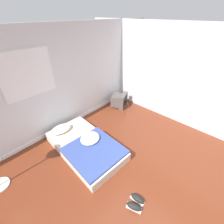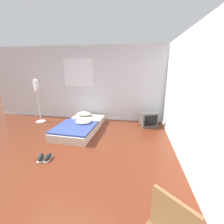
% 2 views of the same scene
% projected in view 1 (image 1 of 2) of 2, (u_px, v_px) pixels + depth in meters
% --- Properties ---
extents(ground_plane, '(20.00, 20.00, 0.00)m').
position_uv_depth(ground_plane, '(152.00, 202.00, 2.61)').
color(ground_plane, maroon).
extents(wall_back, '(7.60, 0.08, 2.60)m').
position_uv_depth(wall_back, '(50.00, 86.00, 3.55)').
color(wall_back, silver).
rests_on(wall_back, ground_plane).
extents(wall_right, '(0.08, 8.25, 2.60)m').
position_uv_depth(wall_right, '(218.00, 88.00, 3.50)').
color(wall_right, silver).
rests_on(wall_right, ground_plane).
extents(mattress_bed, '(1.17, 1.99, 0.37)m').
position_uv_depth(mattress_bed, '(85.00, 145.00, 3.53)').
color(mattress_bed, beige).
rests_on(mattress_bed, ground_plane).
extents(crt_tv, '(0.60, 0.59, 0.48)m').
position_uv_depth(crt_tv, '(120.00, 100.00, 5.14)').
color(crt_tv, '#56514C').
rests_on(crt_tv, ground_plane).
extents(sneaker_pair, '(0.30, 0.31, 0.10)m').
position_uv_depth(sneaker_pair, '(136.00, 203.00, 2.55)').
color(sneaker_pair, silver).
rests_on(sneaker_pair, ground_plane).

